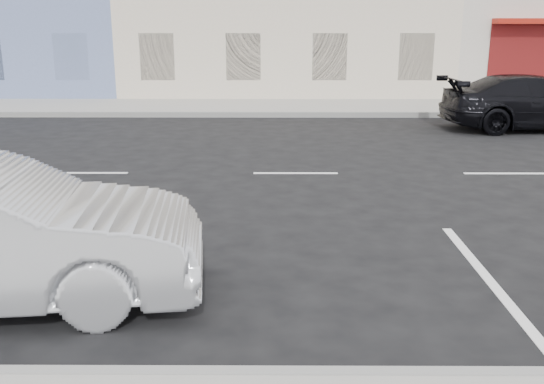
% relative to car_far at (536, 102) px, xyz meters
% --- Properties ---
extents(ground, '(120.00, 120.00, 0.00)m').
position_rel_car_far_xyz_m(ground, '(-4.53, -4.94, -0.72)').
color(ground, black).
rests_on(ground, ground).
extents(sidewalk_far, '(80.00, 3.40, 0.15)m').
position_rel_car_far_xyz_m(sidewalk_far, '(-9.53, 3.76, -0.64)').
color(sidewalk_far, gray).
rests_on(sidewalk_far, ground).
extents(curb_far, '(80.00, 0.12, 0.16)m').
position_rel_car_far_xyz_m(curb_far, '(-9.53, 2.06, -0.64)').
color(curb_far, gray).
rests_on(curb_far, ground).
extents(car_far, '(5.05, 2.29, 1.44)m').
position_rel_car_far_xyz_m(car_far, '(0.00, 0.00, 0.00)').
color(car_far, black).
rests_on(car_far, ground).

